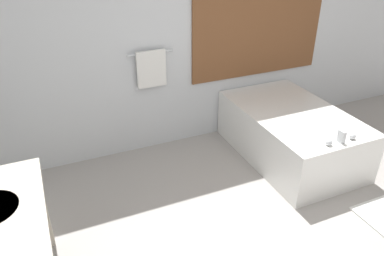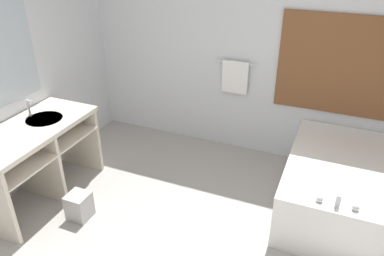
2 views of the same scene
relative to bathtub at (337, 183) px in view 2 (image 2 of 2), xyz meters
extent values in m
cube|color=silver|center=(-1.04, 0.84, 1.04)|extent=(7.40, 0.06, 2.70)
cube|color=brown|center=(0.00, 0.80, 0.95)|extent=(1.70, 0.02, 1.10)
cylinder|color=silver|center=(-1.34, 0.77, 0.84)|extent=(0.50, 0.02, 0.02)
cube|color=white|center=(-1.34, 0.76, 0.67)|extent=(0.32, 0.04, 0.40)
cube|color=beige|center=(-2.90, -1.00, 0.51)|extent=(0.66, 1.33, 0.05)
cube|color=beige|center=(-2.90, -1.00, 0.28)|extent=(0.63, 1.27, 0.02)
cylinder|color=white|center=(-2.90, -0.80, 0.46)|extent=(0.37, 0.37, 0.15)
cube|color=beige|center=(-2.90, -1.00, 0.09)|extent=(0.61, 0.04, 0.79)
cube|color=beige|center=(-2.90, -0.35, 0.09)|extent=(0.61, 0.04, 0.79)
cylinder|color=white|center=(-2.85, -1.33, 0.36)|extent=(0.13, 0.37, 0.13)
cylinder|color=white|center=(-2.85, -0.66, 0.36)|extent=(0.13, 0.37, 0.13)
cylinder|color=silver|center=(-3.08, -0.80, 0.54)|extent=(0.04, 0.04, 0.02)
cylinder|color=silver|center=(-3.08, -0.80, 0.63)|extent=(0.02, 0.02, 0.16)
cube|color=silver|center=(-3.04, -0.80, 0.70)|extent=(0.07, 0.01, 0.01)
cube|color=white|center=(0.00, 0.00, -0.03)|extent=(0.99, 1.61, 0.56)
ellipsoid|color=white|center=(0.00, 0.00, 0.10)|extent=(0.71, 1.16, 0.30)
cube|color=silver|center=(0.00, -0.70, 0.31)|extent=(0.04, 0.07, 0.12)
sphere|color=silver|center=(-0.14, -0.70, 0.28)|extent=(0.06, 0.06, 0.06)
sphere|color=silver|center=(0.14, -0.70, 0.28)|extent=(0.06, 0.06, 0.06)
cube|color=#B2B2B2|center=(-2.32, -1.13, -0.17)|extent=(0.21, 0.21, 0.27)
camera|label=1|loc=(-2.45, -2.88, 2.05)|focal=35.00mm
camera|label=2|loc=(-0.17, -3.38, 2.26)|focal=35.00mm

